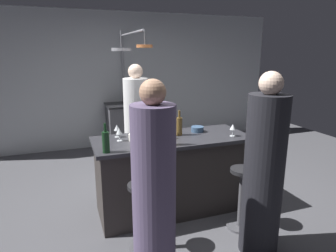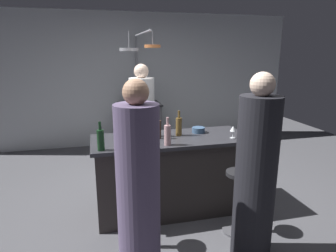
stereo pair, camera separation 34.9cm
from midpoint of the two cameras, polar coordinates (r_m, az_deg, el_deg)
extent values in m
plane|color=#4C4C51|center=(3.73, 3.35, -15.67)|extent=(9.00, 9.00, 0.00)
cube|color=#B2B7BC|center=(6.04, -4.56, 8.85)|extent=(6.40, 0.16, 2.60)
cube|color=#332D2B|center=(3.54, 3.46, -9.61)|extent=(1.72, 0.66, 0.86)
cube|color=#2D2D33|center=(3.38, 3.57, -2.61)|extent=(1.80, 0.72, 0.04)
cube|color=#47474C|center=(5.80, -3.74, -0.09)|extent=(0.76, 0.60, 0.86)
cube|color=black|center=(5.71, -3.81, 4.25)|extent=(0.80, 0.64, 0.03)
cylinder|color=white|center=(4.28, -2.63, -0.81)|extent=(0.36, 0.36, 1.50)
sphere|color=beige|center=(4.14, -2.77, 10.51)|extent=(0.20, 0.20, 0.20)
cylinder|color=#4C4C51|center=(3.44, 15.90, -18.86)|extent=(0.28, 0.28, 0.02)
cylinder|color=#4C4C51|center=(3.28, 16.29, -14.14)|extent=(0.06, 0.06, 0.62)
cylinder|color=black|center=(3.14, 16.71, -8.85)|extent=(0.26, 0.26, 0.04)
cylinder|color=black|center=(2.79, 20.01, -9.99)|extent=(0.36, 0.36, 1.50)
sphere|color=beige|center=(2.58, 21.59, 7.47)|extent=(0.21, 0.21, 0.21)
cylinder|color=#4C4C51|center=(3.11, -3.18, -22.19)|extent=(0.28, 0.28, 0.02)
cylinder|color=#4C4C51|center=(2.93, -3.26, -17.14)|extent=(0.06, 0.06, 0.62)
cylinder|color=black|center=(2.78, -3.36, -11.34)|extent=(0.26, 0.26, 0.04)
cylinder|color=#594C6B|center=(2.43, -1.56, -13.16)|extent=(0.35, 0.35, 1.47)
sphere|color=tan|center=(2.18, -1.71, 6.55)|extent=(0.20, 0.20, 0.20)
cylinder|color=gray|center=(5.92, -4.28, 6.55)|extent=(0.04, 0.04, 2.15)
cylinder|color=gray|center=(5.12, -2.98, 17.45)|extent=(0.04, 1.54, 0.04)
cylinder|color=gray|center=(4.43, -5.24, 14.51)|extent=(0.28, 0.28, 0.04)
cylinder|color=gray|center=(4.45, -5.31, 16.21)|extent=(0.01, 0.01, 0.26)
cylinder|color=#B26638|center=(4.52, -0.75, 15.16)|extent=(0.24, 0.24, 0.04)
cylinder|color=gray|center=(4.52, -0.74, 16.54)|extent=(0.01, 0.01, 0.22)
cylinder|color=brown|center=(5.30, 16.99, -6.05)|extent=(0.24, 0.24, 0.16)
sphere|color=#2D6633|center=(5.22, 17.20, -3.37)|extent=(0.36, 0.36, 0.36)
cylinder|color=#382319|center=(3.30, 1.26, -0.74)|extent=(0.05, 0.05, 0.21)
cylinder|color=#193D23|center=(3.39, 0.37, -0.05)|extent=(0.07, 0.07, 0.24)
cylinder|color=#193D23|center=(3.35, 0.38, 2.67)|extent=(0.03, 0.03, 0.08)
cylinder|color=#143319|center=(2.95, -9.61, -2.79)|extent=(0.07, 0.07, 0.21)
cylinder|color=#143319|center=(2.91, -9.73, -0.03)|extent=(0.03, 0.03, 0.08)
cylinder|color=brown|center=(3.44, 5.01, -0.18)|extent=(0.07, 0.07, 0.21)
cylinder|color=brown|center=(3.41, 5.06, 2.23)|extent=(0.03, 0.03, 0.08)
cylinder|color=#B78C8E|center=(3.08, 3.16, -1.84)|extent=(0.07, 0.07, 0.21)
cylinder|color=#B78C8E|center=(3.04, 3.20, 0.86)|extent=(0.03, 0.03, 0.08)
cylinder|color=silver|center=(3.47, -6.96, -1.86)|extent=(0.06, 0.06, 0.01)
cylinder|color=silver|center=(3.46, -6.98, -1.21)|extent=(0.01, 0.01, 0.07)
cone|color=silver|center=(3.44, -7.01, -0.09)|extent=(0.07, 0.07, 0.06)
cylinder|color=silver|center=(3.47, 15.22, -2.26)|extent=(0.06, 0.06, 0.01)
cylinder|color=silver|center=(3.46, 15.26, -1.62)|extent=(0.01, 0.01, 0.07)
cone|color=silver|center=(3.44, 15.33, -0.50)|extent=(0.07, 0.07, 0.06)
cylinder|color=silver|center=(3.31, -6.70, -2.61)|extent=(0.06, 0.06, 0.01)
cylinder|color=silver|center=(3.30, -6.72, -1.94)|extent=(0.01, 0.01, 0.07)
cone|color=silver|center=(3.28, -6.75, -0.77)|extent=(0.07, 0.07, 0.06)
cylinder|color=silver|center=(3.30, -3.71, -2.02)|extent=(0.15, 0.15, 0.07)
cylinder|color=#334C6B|center=(3.61, 8.66, -0.79)|extent=(0.15, 0.15, 0.07)
camera|label=1|loc=(0.17, -87.14, 0.72)|focal=31.54mm
camera|label=2|loc=(0.17, 92.86, -0.72)|focal=31.54mm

